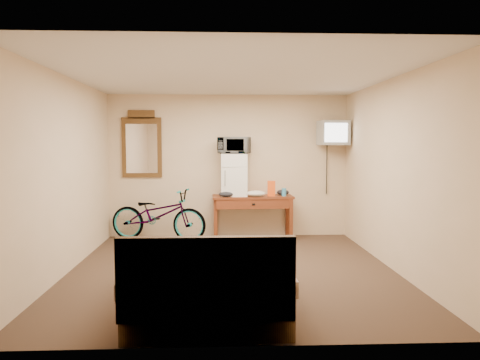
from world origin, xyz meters
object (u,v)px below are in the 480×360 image
Objects in this scene: mini_fridge at (234,175)px; bed at (209,279)px; bicycle at (158,215)px; microwave at (234,145)px; desk at (253,203)px; crt_television at (333,133)px; wall_mirror at (142,145)px; blue_cup at (284,192)px.

mini_fridge reaches higher than bed.
bed is at bearing -150.51° from bicycle.
microwave reaches higher than mini_fridge.
crt_television is at bearing 0.91° from desk.
crt_television reaches higher than bicycle.
wall_mirror reaches higher than desk.
crt_television reaches higher than desk.
desk is 1.83m from crt_television.
mini_fridge is 0.43× the size of bicycle.
mini_fridge is at bearing 174.00° from desk.
blue_cup reaches higher than bicycle.
wall_mirror is at bearing 108.78° from bed.
crt_television is 4.27m from bed.
microwave is at bearing 173.25° from blue_cup.
bed is (-0.37, -3.41, -0.82)m from mini_fridge.
mini_fridge is 0.62× the size of wall_mirror.
desk is 1.62m from bicycle.
bed is (0.93, -3.33, -0.14)m from bicycle.
wall_mirror is (-1.93, 0.27, 0.99)m from desk.
microwave reaches higher than bicycle.
mini_fridge is at bearing -8.49° from wall_mirror.
wall_mirror is at bearing 171.51° from mini_fridge.
mini_fridge reaches higher than desk.
microwave is 3.80× the size of blue_cup.
microwave is 1.75m from bicycle.
microwave is 1.17m from blue_cup.
bicycle is at bearing -178.62° from crt_television.
wall_mirror is (-1.61, 0.24, 0.01)m from microwave.
blue_cup is (0.85, -0.10, -0.80)m from microwave.
wall_mirror is 1.27m from bicycle.
wall_mirror is at bearing 175.66° from crt_television.
microwave is 1.63m from wall_mirror.
microwave is 0.86× the size of crt_television.
microwave is at bearing -72.41° from bicycle.
crt_television reaches higher than microwave.
wall_mirror is at bearing 171.92° from desk.
blue_cup is (0.85, -0.10, -0.29)m from mini_fridge.
bed reaches higher than bicycle.
blue_cup is at bearing 69.84° from bed.
desk is 0.70× the size of bed.
bed is (-0.68, -3.38, -0.34)m from desk.
mini_fridge is at bearing 83.87° from bed.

